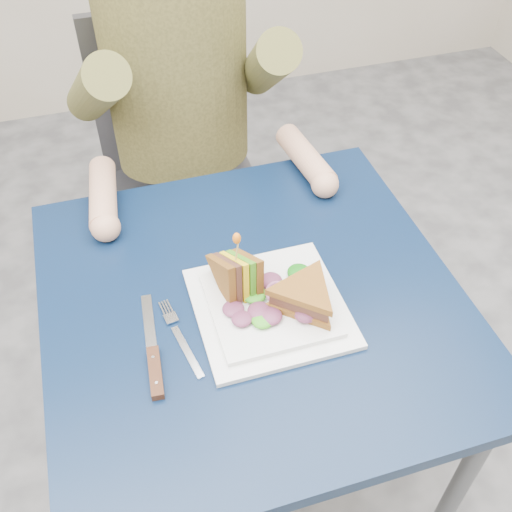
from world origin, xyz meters
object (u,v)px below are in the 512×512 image
object	(u,v)px
chair	(180,157)
sandwich_upright	(238,277)
plate	(270,306)
fork	(181,339)
knife	(154,363)
diner	(175,50)
table	(253,324)
sandwich_flat	(305,296)

from	to	relation	value
chair	sandwich_upright	distance (m)	0.76
plate	fork	size ratio (longest dim) A/B	1.45
sandwich_upright	knife	size ratio (longest dim) A/B	0.63
diner	knife	world-z (taller)	diner
fork	table	bearing A→B (deg)	22.43
table	sandwich_upright	size ratio (longest dim) A/B	5.35
table	fork	world-z (taller)	fork
table	sandwich_upright	distance (m)	0.14
chair	knife	distance (m)	0.86
knife	diner	bearing A→B (deg)	74.42
table	sandwich_upright	bearing A→B (deg)	165.68
sandwich_flat	sandwich_upright	world-z (taller)	sandwich_upright
plate	chair	bearing A→B (deg)	91.49
diner	fork	size ratio (longest dim) A/B	4.16
sandwich_flat	sandwich_upright	distance (m)	0.12
sandwich_flat	fork	world-z (taller)	sandwich_flat
plate	knife	bearing A→B (deg)	-165.34
diner	fork	distance (m)	0.71
sandwich_flat	diner	bearing A→B (deg)	96.33
diner	fork	xyz separation A→B (m)	(-0.14, -0.67, -0.18)
sandwich_upright	fork	distance (m)	0.15
chair	fork	world-z (taller)	chair
chair	plate	world-z (taller)	chair
diner	sandwich_flat	xyz separation A→B (m)	(0.07, -0.67, -0.14)
plate	sandwich_upright	xyz separation A→B (m)	(-0.04, 0.04, 0.05)
sandwich_upright	fork	size ratio (longest dim) A/B	0.78
chair	sandwich_upright	bearing A→B (deg)	-91.99
table	fork	size ratio (longest dim) A/B	4.19
table	sandwich_flat	size ratio (longest dim) A/B	3.80
sandwich_upright	plate	bearing A→B (deg)	-45.23
diner	sandwich_upright	bearing A→B (deg)	-92.35
chair	plate	bearing A→B (deg)	-88.51
plate	knife	world-z (taller)	plate
plate	sandwich_upright	bearing A→B (deg)	134.77
fork	diner	bearing A→B (deg)	77.85
table	sandwich_upright	xyz separation A→B (m)	(-0.02, 0.01, 0.13)
diner	plate	size ratio (longest dim) A/B	2.87
plate	fork	distance (m)	0.17
sandwich_flat	fork	distance (m)	0.22
diner	plate	distance (m)	0.67
plate	knife	xyz separation A→B (m)	(-0.22, -0.06, -0.00)
chair	fork	xyz separation A→B (m)	(-0.14, -0.78, 0.19)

